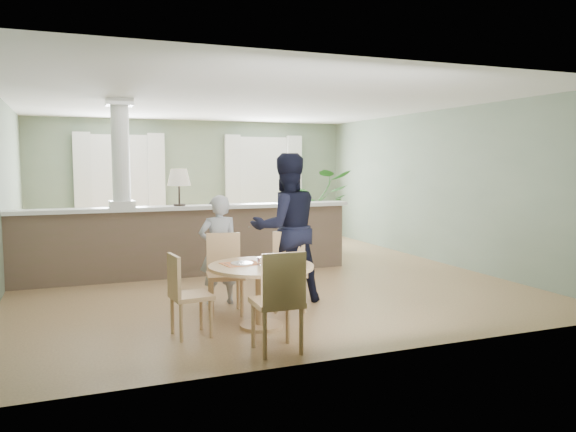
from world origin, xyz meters
name	(u,v)px	position (x,y,z in m)	size (l,w,h in m)	color
ground	(249,274)	(0.00, 0.00, 0.00)	(8.00, 8.00, 0.00)	tan
room_shell	(235,160)	(-0.03, 0.63, 1.81)	(7.02, 8.02, 2.71)	gray
pony_wall	(184,232)	(-0.99, 0.20, 0.71)	(5.32, 0.38, 2.70)	brown
sofa	(179,237)	(-0.82, 1.51, 0.45)	(3.08, 1.21, 0.90)	olive
houseplant	(312,210)	(1.93, 1.88, 0.82)	(1.48, 1.28, 1.64)	#336E2C
dining_table	(261,277)	(-0.74, -2.79, 0.54)	(1.13, 1.13, 0.77)	tan
chair_far_boy	(225,269)	(-0.95, -2.05, 0.52)	(0.48, 0.48, 0.93)	tan
chair_far_man	(289,267)	(-0.17, -2.17, 0.51)	(0.53, 0.53, 0.93)	tan
chair_near	(279,297)	(-0.86, -3.67, 0.53)	(0.45, 0.45, 0.97)	tan
chair_side	(185,291)	(-1.57, -2.83, 0.47)	(0.43, 0.43, 0.86)	tan
child_person	(219,250)	(-0.91, -1.66, 0.69)	(0.50, 0.33, 1.38)	#A2A1A7
man_person	(286,228)	(-0.08, -1.84, 0.95)	(0.92, 0.72, 1.89)	black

